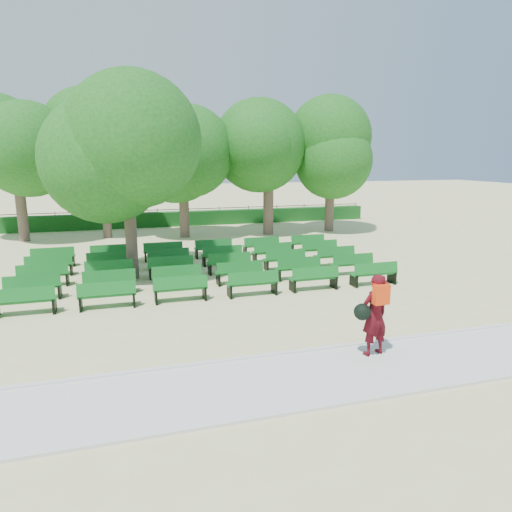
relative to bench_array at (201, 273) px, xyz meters
The scene contains 9 objects.
ground 1.33m from the bench_array, 68.49° to the right, with size 120.00×120.00×0.00m, color beige.
paving 8.65m from the bench_array, 86.78° to the right, with size 30.00×2.20×0.06m, color silver.
curb 7.50m from the bench_array, 86.29° to the right, with size 30.00×0.12×0.10m, color silver.
hedge 12.78m from the bench_array, 87.82° to the left, with size 26.00×0.70×0.90m, color #144D18.
fence 13.18m from the bench_array, 87.89° to the left, with size 26.00×0.10×1.02m, color black, non-canonical shape.
tree_line 8.78m from the bench_array, 86.83° to the left, with size 21.80×6.80×7.04m, color #1E601B, non-canonical shape.
bench_array is the anchor object (origin of this frame).
tree_among 4.66m from the bench_array, behind, with size 4.29×4.29×6.00m.
person 8.45m from the bench_array, 73.65° to the right, with size 0.88×0.56×1.80m.
Camera 1 is at (-3.16, -14.98, 4.26)m, focal length 32.00 mm.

